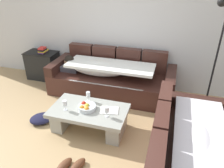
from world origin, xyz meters
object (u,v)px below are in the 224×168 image
object	(u,v)px
floor_lamp	(215,51)
couch_along_wall	(110,78)
coffee_table	(89,116)
wine_glass_far_back	(88,95)
wine_glass_near_left	(65,104)
wine_glass_near_right	(107,110)
book_stack_on_cabinet	(43,50)
pair_of_shoes	(71,165)
side_cabinet	(43,65)
crumpled_garment	(42,118)
couch_near_window	(188,157)
open_magazine	(109,110)
fruit_bowl	(86,107)

from	to	relation	value
floor_lamp	couch_along_wall	bearing A→B (deg)	178.89
coffee_table	wine_glass_far_back	world-z (taller)	wine_glass_far_back
wine_glass_near_left	wine_glass_near_right	world-z (taller)	same
book_stack_on_cabinet	pair_of_shoes	world-z (taller)	book_stack_on_cabinet
floor_lamp	coffee_table	bearing A→B (deg)	-146.71
side_cabinet	floor_lamp	xyz separation A→B (m)	(3.54, -0.26, 0.80)
wine_glass_near_left	pair_of_shoes	world-z (taller)	wine_glass_near_left
wine_glass_near_right	floor_lamp	distance (m)	2.05
wine_glass_near_left	side_cabinet	distance (m)	2.11
pair_of_shoes	crumpled_garment	xyz separation A→B (m)	(-0.91, 0.75, 0.01)
couch_along_wall	wine_glass_far_back	size ratio (longest dim) A/B	15.00
wine_glass_near_right	floor_lamp	size ratio (longest dim) A/B	0.09
coffee_table	wine_glass_near_left	xyz separation A→B (m)	(-0.34, -0.12, 0.26)
couch_near_window	open_magazine	world-z (taller)	couch_near_window
fruit_bowl	wine_glass_far_back	xyz separation A→B (m)	(-0.07, 0.24, 0.07)
wine_glass_near_left	crumpled_garment	size ratio (longest dim) A/B	0.42
couch_along_wall	coffee_table	bearing A→B (deg)	-88.28
coffee_table	open_magazine	size ratio (longest dim) A/B	4.29
fruit_bowl	wine_glass_near_left	size ratio (longest dim) A/B	1.69
wine_glass_far_back	floor_lamp	world-z (taller)	floor_lamp
coffee_table	pair_of_shoes	world-z (taller)	coffee_table
open_magazine	book_stack_on_cabinet	bearing A→B (deg)	134.30
fruit_bowl	wine_glass_far_back	distance (m)	0.26
open_magazine	crumpled_garment	world-z (taller)	open_magazine
wine_glass_near_left	wine_glass_near_right	distance (m)	0.66
wine_glass_far_back	book_stack_on_cabinet	distance (m)	2.01
wine_glass_near_right	crumpled_garment	world-z (taller)	wine_glass_near_right
wine_glass_near_right	wine_glass_far_back	size ratio (longest dim) A/B	1.00
couch_near_window	crumpled_garment	size ratio (longest dim) A/B	5.06
book_stack_on_cabinet	floor_lamp	size ratio (longest dim) A/B	0.12
wine_glass_near_right	side_cabinet	bearing A→B (deg)	143.31
open_magazine	book_stack_on_cabinet	size ratio (longest dim) A/B	1.23
wine_glass_near_left	couch_near_window	bearing A→B (deg)	-12.36
couch_along_wall	fruit_bowl	bearing A→B (deg)	-89.64
side_cabinet	wine_glass_near_right	bearing A→B (deg)	-36.69
wine_glass_far_back	crumpled_garment	bearing A→B (deg)	-159.32
fruit_bowl	wine_glass_far_back	bearing A→B (deg)	106.47
wine_glass_near_right	wine_glass_far_back	xyz separation A→B (m)	(-0.43, 0.32, 0.00)
book_stack_on_cabinet	pair_of_shoes	bearing A→B (deg)	-52.15
open_magazine	floor_lamp	distance (m)	2.00
coffee_table	wine_glass_near_right	bearing A→B (deg)	-16.98
side_cabinet	floor_lamp	size ratio (longest dim) A/B	0.37
side_cabinet	couch_along_wall	bearing A→B (deg)	-7.51
wine_glass_near_left	open_magazine	world-z (taller)	wine_glass_near_left
open_magazine	wine_glass_near_right	bearing A→B (deg)	-98.01
wine_glass_near_right	book_stack_on_cabinet	world-z (taller)	book_stack_on_cabinet
side_cabinet	floor_lamp	distance (m)	3.64
side_cabinet	couch_near_window	bearing A→B (deg)	-31.34
couch_along_wall	coffee_table	world-z (taller)	couch_along_wall
couch_along_wall	wine_glass_far_back	bearing A→B (deg)	-93.65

